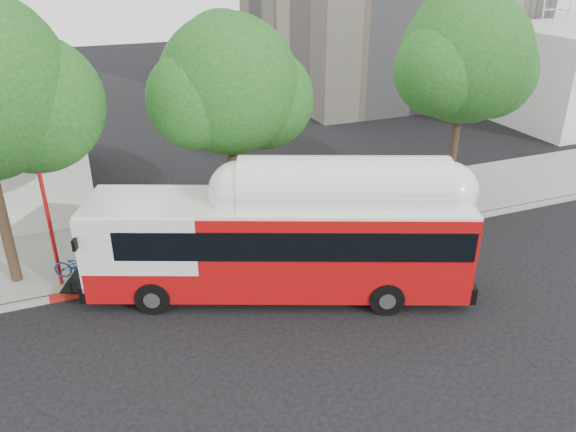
% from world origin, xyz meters
% --- Properties ---
extents(ground, '(120.00, 120.00, 0.00)m').
position_xyz_m(ground, '(0.00, 0.00, 0.00)').
color(ground, black).
rests_on(ground, ground).
extents(sidewalk, '(60.00, 5.00, 0.15)m').
position_xyz_m(sidewalk, '(0.00, 6.50, 0.07)').
color(sidewalk, gray).
rests_on(sidewalk, ground).
extents(curb_strip, '(60.00, 0.30, 0.15)m').
position_xyz_m(curb_strip, '(0.00, 3.90, 0.07)').
color(curb_strip, gray).
rests_on(curb_strip, ground).
extents(red_curb_segment, '(10.00, 0.32, 0.16)m').
position_xyz_m(red_curb_segment, '(-3.00, 3.90, 0.08)').
color(red_curb_segment, maroon).
rests_on(red_curb_segment, ground).
extents(street_tree_mid, '(5.75, 5.00, 8.62)m').
position_xyz_m(street_tree_mid, '(-0.59, 6.06, 5.91)').
color(street_tree_mid, '#2D2116').
rests_on(street_tree_mid, ground).
extents(street_tree_right, '(6.21, 5.40, 9.18)m').
position_xyz_m(street_tree_right, '(9.44, 5.86, 6.26)').
color(street_tree_right, '#2D2116').
rests_on(street_tree_right, ground).
extents(transit_bus, '(12.91, 6.97, 3.85)m').
position_xyz_m(transit_bus, '(-0.71, 1.63, 1.80)').
color(transit_bus, '#B30C0D').
rests_on(transit_bus, ground).
extents(signal_pole, '(0.13, 0.45, 4.70)m').
position_xyz_m(signal_pole, '(-7.58, 4.64, 2.41)').
color(signal_pole, red).
rests_on(signal_pole, ground).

